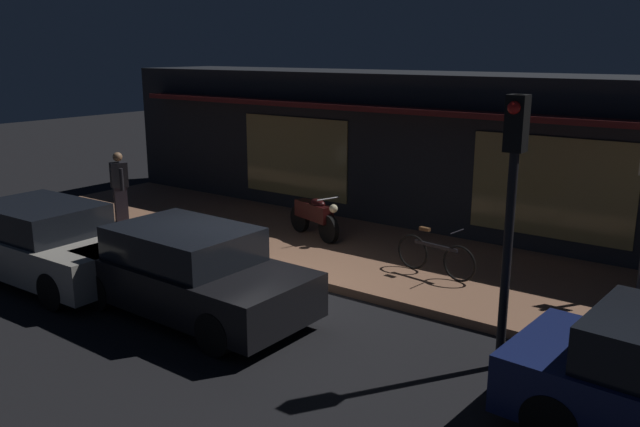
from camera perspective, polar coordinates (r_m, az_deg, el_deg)
The scene contains 9 objects.
ground_plane at distance 11.22m, azimuth -5.26°, elevation -7.51°, with size 60.00×60.00×0.00m, color black.
sidewalk_slab at distance 13.44m, azimuth 3.25°, elevation -3.43°, with size 18.00×4.00×0.15m, color #8C6047.
storefront_building at distance 15.94m, azimuth 10.06°, elevation 5.54°, with size 18.00×3.30×3.60m.
motorcycle at distance 14.11m, azimuth -0.47°, elevation -0.14°, with size 1.65×0.76×0.97m.
bicycle_parked at distance 11.96m, azimuth 10.03°, elevation -3.69°, with size 1.65×0.42×0.91m.
person_photographer at distance 15.99m, azimuth -17.10°, elevation 2.33°, with size 0.59×0.44×1.67m.
traffic_light_pole at distance 8.49m, azimuth 16.44°, elevation 2.36°, with size 0.24×0.33×3.60m.
parked_car_near at distance 12.92m, azimuth -22.89°, elevation -2.37°, with size 4.14×1.85×1.42m.
parked_car_far at distance 10.58m, azimuth -11.36°, elevation -5.03°, with size 4.13×1.84×1.42m.
Camera 1 is at (6.98, -7.75, 4.12)m, focal length 36.62 mm.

